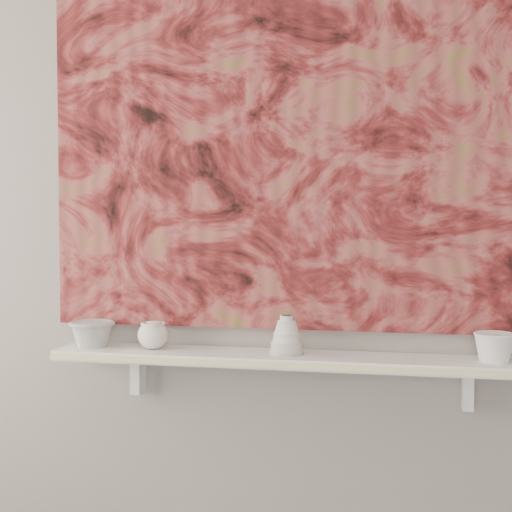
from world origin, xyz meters
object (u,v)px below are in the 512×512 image
(painting, at_px, (296,143))
(bell_vessel, at_px, (287,335))
(cup_cream, at_px, (153,335))
(shelf, at_px, (292,359))
(bowl_grey, at_px, (92,334))
(bowl_white, at_px, (494,347))

(painting, xyz_separation_m, bell_vessel, (-0.02, -0.08, -0.55))
(cup_cream, bearing_deg, shelf, 0.00)
(bowl_grey, bearing_deg, cup_cream, 0.00)
(bell_vessel, bearing_deg, painting, 79.16)
(cup_cream, xyz_separation_m, bowl_white, (0.97, 0.00, -0.00))
(shelf, relative_size, bowl_grey, 10.08)
(painting, relative_size, bell_vessel, 13.53)
(bowl_white, bearing_deg, bowl_grey, 180.00)
(cup_cream, bearing_deg, painting, 10.93)
(bell_vessel, bearing_deg, shelf, 0.00)
(painting, xyz_separation_m, cup_cream, (-0.42, -0.08, -0.57))
(shelf, xyz_separation_m, bell_vessel, (-0.02, 0.00, 0.07))
(bowl_grey, height_order, cup_cream, cup_cream)
(bowl_grey, xyz_separation_m, bowl_white, (1.16, 0.00, -0.00))
(shelf, distance_m, painting, 0.63)
(bowl_grey, relative_size, cup_cream, 1.52)
(bowl_white, bearing_deg, bell_vessel, 180.00)
(cup_cream, relative_size, bowl_white, 0.83)
(painting, relative_size, bowl_white, 13.71)
(shelf, xyz_separation_m, painting, (0.00, 0.08, 0.62))
(painting, height_order, cup_cream, painting)
(painting, relative_size, bowl_grey, 10.80)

